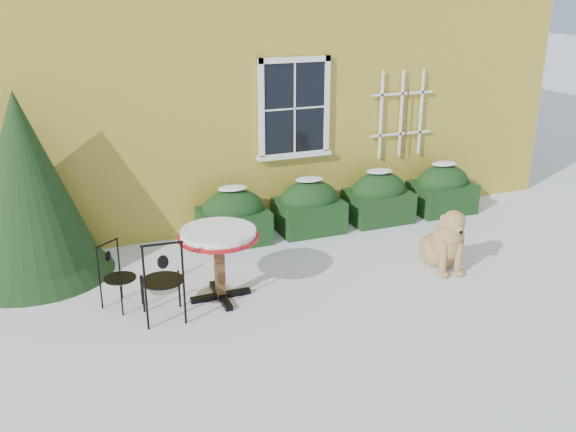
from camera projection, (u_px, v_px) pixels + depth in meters
name	position (u px, v px, depth m)	size (l,w,h in m)	color
ground	(318.00, 308.00, 8.10)	(80.00, 80.00, 0.00)	white
house	(179.00, 18.00, 13.13)	(12.40, 8.40, 6.40)	gold
hedge_row	(344.00, 203.00, 10.77)	(4.95, 0.80, 0.91)	black
evergreen_shrub	(28.00, 204.00, 8.73)	(2.13, 2.13, 2.58)	black
bistro_table	(219.00, 241.00, 8.09)	(1.03, 1.03, 0.95)	black
patio_chair_near	(163.00, 279.00, 7.64)	(0.52, 0.51, 1.07)	black
patio_chair_far	(118.00, 275.00, 8.02)	(0.52, 0.52, 0.84)	black
dog	(445.00, 243.00, 9.11)	(0.74, 1.03, 0.97)	tan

